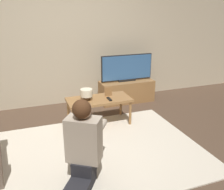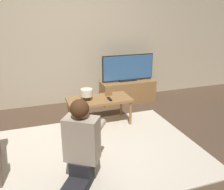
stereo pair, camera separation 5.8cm
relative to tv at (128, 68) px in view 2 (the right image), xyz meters
The scene contains 10 objects.
ground_plane 2.04m from the tv, 125.59° to the right, with size 10.00×10.00×0.00m, color brown.
wall_back 1.34m from the tv, 162.06° to the left, with size 10.00×0.06×2.60m.
rug 2.04m from the tv, 125.59° to the right, with size 2.73×1.96×0.02m.
tv_stand 0.46m from the tv, 90.00° to the right, with size 1.03×0.38×0.41m.
tv is the anchor object (origin of this frame).
coffee_table 1.16m from the tv, 135.27° to the right, with size 0.96×0.47×0.43m.
person_kneeling 2.49m from the tv, 123.28° to the right, with size 0.64×0.80×0.91m.
picture_frame 0.98m from the tv, 130.54° to the right, with size 0.11×0.01×0.15m.
table_lamp 1.27m from the tv, 141.50° to the right, with size 0.18×0.18×0.17m.
remote 1.13m from the tv, 126.91° to the right, with size 0.04×0.15×0.02m.
Camera 2 is at (-0.66, -2.66, 1.74)m, focal length 40.00 mm.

